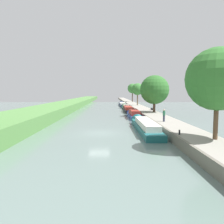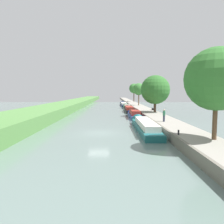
% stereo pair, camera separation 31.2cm
% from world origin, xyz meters
% --- Properties ---
extents(ground_plane, '(160.00, 160.00, 0.00)m').
position_xyz_m(ground_plane, '(0.00, 0.00, 0.00)').
color(ground_plane, slate).
extents(left_grassy_bank, '(8.11, 260.00, 1.85)m').
position_xyz_m(left_grassy_bank, '(-11.53, 0.00, 0.93)').
color(left_grassy_bank, '#518442').
rests_on(left_grassy_bank, ground_plane).
extents(right_towpath, '(3.61, 260.00, 0.91)m').
position_xyz_m(right_towpath, '(9.29, 0.00, 0.46)').
color(right_towpath, gray).
rests_on(right_towpath, ground_plane).
extents(stone_quay, '(0.25, 260.00, 0.96)m').
position_xyz_m(stone_quay, '(7.35, 0.00, 0.48)').
color(stone_quay, '#6B665B').
rests_on(stone_quay, ground_plane).
extents(narrowboat_teal, '(2.03, 14.82, 1.98)m').
position_xyz_m(narrowboat_teal, '(5.78, 2.10, 0.56)').
color(narrowboat_teal, '#195B60').
rests_on(narrowboat_teal, ground_plane).
extents(narrowboat_blue, '(1.84, 10.55, 2.09)m').
position_xyz_m(narrowboat_blue, '(5.89, 16.23, 0.61)').
color(narrowboat_blue, '#283D93').
rests_on(narrowboat_blue, ground_plane).
extents(narrowboat_black, '(2.00, 11.23, 1.97)m').
position_xyz_m(narrowboat_black, '(5.79, 28.78, 0.55)').
color(narrowboat_black, black).
rests_on(narrowboat_black, ground_plane).
extents(narrowboat_green, '(1.95, 10.30, 1.86)m').
position_xyz_m(narrowboat_green, '(6.06, 39.81, 0.47)').
color(narrowboat_green, '#1E6033').
rests_on(narrowboat_green, ground_plane).
extents(narrowboat_navy, '(2.14, 15.54, 2.04)m').
position_xyz_m(narrowboat_navy, '(5.81, 53.51, 0.45)').
color(narrowboat_navy, '#141E42').
rests_on(narrowboat_navy, ground_plane).
extents(tree_rightbank_near, '(5.18, 5.18, 7.60)m').
position_xyz_m(tree_rightbank_near, '(10.14, -7.91, 5.90)').
color(tree_rightbank_near, brown).
rests_on(tree_rightbank_near, right_towpath).
extents(tree_rightbank_midnear, '(5.65, 5.65, 7.23)m').
position_xyz_m(tree_rightbank_midnear, '(10.05, 17.12, 5.30)').
color(tree_rightbank_midnear, '#4C3828').
rests_on(tree_rightbank_midnear, right_towpath).
extents(tree_rightbank_midfar, '(3.54, 3.54, 6.58)m').
position_xyz_m(tree_rightbank_midfar, '(9.60, 39.75, 5.69)').
color(tree_rightbank_midfar, brown).
rests_on(tree_rightbank_midfar, right_towpath).
extents(tree_rightbank_far, '(3.95, 3.95, 7.38)m').
position_xyz_m(tree_rightbank_far, '(10.54, 63.66, 6.28)').
color(tree_rightbank_far, '#4C3828').
rests_on(tree_rightbank_far, right_towpath).
extents(person_walking, '(0.34, 0.34, 1.66)m').
position_xyz_m(person_walking, '(8.58, 3.26, 1.78)').
color(person_walking, '#282D42').
rests_on(person_walking, right_towpath).
extents(mooring_bollard_near, '(0.16, 0.16, 0.45)m').
position_xyz_m(mooring_bollard_near, '(7.78, -5.87, 1.14)').
color(mooring_bollard_near, black).
rests_on(mooring_bollard_near, right_towpath).
extents(mooring_bollard_far, '(0.16, 0.16, 0.45)m').
position_xyz_m(mooring_bollard_far, '(7.78, 60.00, 1.14)').
color(mooring_bollard_far, black).
rests_on(mooring_bollard_far, right_towpath).
extents(park_bench, '(0.44, 1.50, 0.47)m').
position_xyz_m(park_bench, '(10.64, 22.19, 1.26)').
color(park_bench, '#333338').
rests_on(park_bench, right_towpath).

